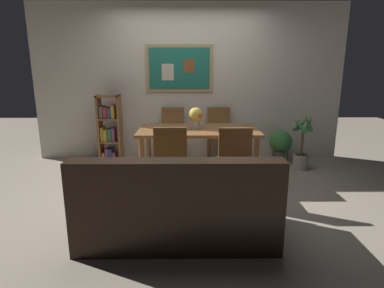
{
  "coord_description": "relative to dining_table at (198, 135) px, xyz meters",
  "views": [
    {
      "loc": [
        0.01,
        -3.98,
        1.58
      ],
      "look_at": [
        0.05,
        -0.17,
        0.65
      ],
      "focal_mm": 29.78,
      "sensor_mm": 36.0,
      "label": 1
    }
  ],
  "objects": [
    {
      "name": "ground_plane",
      "position": [
        -0.14,
        -0.45,
        -0.64
      ],
      "size": [
        12.0,
        12.0,
        0.0
      ],
      "primitive_type": "plane",
      "color": "tan"
    },
    {
      "name": "wall_back_with_painting",
      "position": [
        -0.15,
        1.06,
        0.67
      ],
      "size": [
        5.2,
        0.14,
        2.6
      ],
      "color": "silver",
      "rests_on": "ground_plane"
    },
    {
      "name": "dining_table",
      "position": [
        0.0,
        0.0,
        0.0
      ],
      "size": [
        1.68,
        0.89,
        0.72
      ],
      "color": "brown",
      "rests_on": "ground_plane"
    },
    {
      "name": "dining_chair_near_right",
      "position": [
        0.4,
        -0.81,
        -0.1
      ],
      "size": [
        0.4,
        0.41,
        0.91
      ],
      "color": "brown",
      "rests_on": "ground_plane"
    },
    {
      "name": "dining_chair_near_left",
      "position": [
        -0.35,
        -0.78,
        -0.1
      ],
      "size": [
        0.4,
        0.41,
        0.91
      ],
      "color": "brown",
      "rests_on": "ground_plane"
    },
    {
      "name": "dining_chair_far_left",
      "position": [
        -0.41,
        0.82,
        -0.1
      ],
      "size": [
        0.4,
        0.41,
        0.91
      ],
      "color": "brown",
      "rests_on": "ground_plane"
    },
    {
      "name": "dining_chair_far_right",
      "position": [
        0.37,
        0.82,
        -0.1
      ],
      "size": [
        0.4,
        0.41,
        0.91
      ],
      "color": "brown",
      "rests_on": "ground_plane"
    },
    {
      "name": "leather_couch",
      "position": [
        -0.24,
        -1.69,
        -0.33
      ],
      "size": [
        1.8,
        0.84,
        0.84
      ],
      "color": "black",
      "rests_on": "ground_plane"
    },
    {
      "name": "bookshelf",
      "position": [
        -1.44,
        0.71,
        -0.1
      ],
      "size": [
        0.36,
        0.28,
        1.14
      ],
      "color": "brown",
      "rests_on": "ground_plane"
    },
    {
      "name": "potted_ivy",
      "position": [
        1.41,
        0.74,
        -0.34
      ],
      "size": [
        0.37,
        0.37,
        0.56
      ],
      "color": "#4C4742",
      "rests_on": "ground_plane"
    },
    {
      "name": "potted_palm",
      "position": [
        1.63,
        0.37,
        -0.28
      ],
      "size": [
        0.35,
        0.38,
        0.89
      ],
      "color": "#B2ADA3",
      "rests_on": "ground_plane"
    },
    {
      "name": "flower_vase",
      "position": [
        -0.03,
        0.03,
        0.26
      ],
      "size": [
        0.21,
        0.21,
        0.3
      ],
      "color": "beige",
      "rests_on": "dining_table"
    },
    {
      "name": "tv_remote",
      "position": [
        0.53,
        -0.21,
        0.1
      ],
      "size": [
        0.16,
        0.06,
        0.02
      ],
      "color": "black",
      "rests_on": "dining_table"
    }
  ]
}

